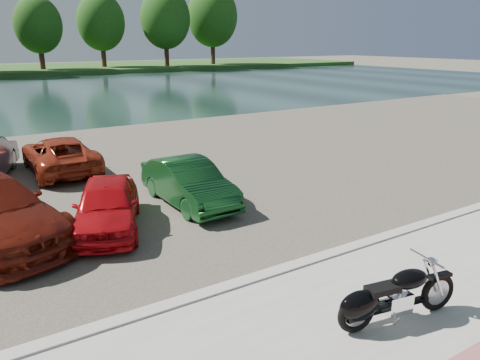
% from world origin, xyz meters
% --- Properties ---
extents(ground, '(200.00, 200.00, 0.00)m').
position_xyz_m(ground, '(0.00, 0.00, 0.00)').
color(ground, '#595447').
rests_on(ground, ground).
extents(promenade, '(60.00, 6.00, 0.10)m').
position_xyz_m(promenade, '(0.00, -1.00, 0.05)').
color(promenade, '#A09D96').
rests_on(promenade, ground).
extents(kerb, '(60.00, 0.30, 0.14)m').
position_xyz_m(kerb, '(0.00, 2.00, 0.07)').
color(kerb, '#A09D96').
rests_on(kerb, ground).
extents(parking_lot, '(60.00, 18.00, 0.04)m').
position_xyz_m(parking_lot, '(0.00, 11.00, 0.02)').
color(parking_lot, '#413B34').
rests_on(parking_lot, ground).
extents(river, '(120.00, 40.00, 0.00)m').
position_xyz_m(river, '(0.00, 40.00, 0.00)').
color(river, '#1A2F2C').
rests_on(river, ground).
extents(far_trees, '(70.25, 10.68, 12.52)m').
position_xyz_m(far_trees, '(4.36, 65.79, 7.49)').
color(far_trees, '#391F14').
rests_on(far_trees, far_bank).
extents(motorcycle, '(2.32, 0.82, 1.05)m').
position_xyz_m(motorcycle, '(-1.05, -0.38, 0.56)').
color(motorcycle, black).
rests_on(motorcycle, promenade).
extents(car_4, '(2.73, 3.98, 1.26)m').
position_xyz_m(car_4, '(-3.60, 6.11, 0.67)').
color(car_4, '#BA0C13').
rests_on(car_4, parking_lot).
extents(car_5, '(1.39, 3.88, 1.27)m').
position_xyz_m(car_5, '(-1.09, 6.70, 0.68)').
color(car_5, '#113E19').
rests_on(car_5, parking_lot).
extents(car_10, '(2.14, 4.54, 1.25)m').
position_xyz_m(car_10, '(-3.39, 12.19, 0.67)').
color(car_10, '#9A2F19').
rests_on(car_10, parking_lot).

